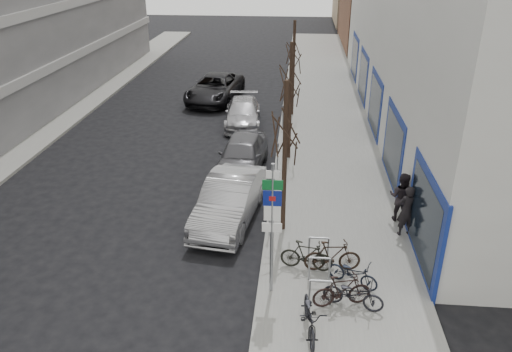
% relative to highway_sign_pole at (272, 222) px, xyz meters
% --- Properties ---
extents(ground, '(120.00, 120.00, 0.00)m').
position_rel_highway_sign_pole_xyz_m(ground, '(-2.40, 0.01, -2.46)').
color(ground, black).
rests_on(ground, ground).
extents(sidewalk_east, '(5.00, 70.00, 0.15)m').
position_rel_highway_sign_pole_xyz_m(sidewalk_east, '(2.10, 10.01, -2.38)').
color(sidewalk_east, slate).
rests_on(sidewalk_east, ground).
extents(sidewalk_west, '(3.00, 70.00, 0.15)m').
position_rel_highway_sign_pole_xyz_m(sidewalk_west, '(-13.40, 10.01, -2.38)').
color(sidewalk_west, slate).
rests_on(sidewalk_west, ground).
extents(brick_building_far, '(12.00, 14.00, 8.00)m').
position_rel_highway_sign_pole_xyz_m(brick_building_far, '(10.60, 40.01, 1.54)').
color(brick_building_far, brown).
rests_on(brick_building_far, ground).
extents(highway_sign_pole, '(0.55, 0.10, 4.20)m').
position_rel_highway_sign_pole_xyz_m(highway_sign_pole, '(0.00, 0.00, 0.00)').
color(highway_sign_pole, gray).
rests_on(highway_sign_pole, ground).
extents(bike_rack, '(0.66, 2.26, 0.83)m').
position_rel_highway_sign_pole_xyz_m(bike_rack, '(1.40, 0.61, -1.80)').
color(bike_rack, gray).
rests_on(bike_rack, sidewalk_east).
extents(tree_near, '(1.80, 1.80, 5.50)m').
position_rel_highway_sign_pole_xyz_m(tree_near, '(0.20, 3.51, 1.65)').
color(tree_near, black).
rests_on(tree_near, ground).
extents(tree_mid, '(1.80, 1.80, 5.50)m').
position_rel_highway_sign_pole_xyz_m(tree_mid, '(0.20, 10.01, 1.65)').
color(tree_mid, black).
rests_on(tree_mid, ground).
extents(tree_far, '(1.80, 1.80, 5.50)m').
position_rel_highway_sign_pole_xyz_m(tree_far, '(0.20, 16.51, 1.65)').
color(tree_far, black).
rests_on(tree_far, ground).
extents(meter_front, '(0.10, 0.08, 1.27)m').
position_rel_highway_sign_pole_xyz_m(meter_front, '(-0.25, 3.01, -1.54)').
color(meter_front, gray).
rests_on(meter_front, sidewalk_east).
extents(meter_mid, '(0.10, 0.08, 1.27)m').
position_rel_highway_sign_pole_xyz_m(meter_mid, '(-0.25, 8.51, -1.54)').
color(meter_mid, gray).
rests_on(meter_mid, sidewalk_east).
extents(meter_back, '(0.10, 0.08, 1.27)m').
position_rel_highway_sign_pole_xyz_m(meter_back, '(-0.25, 14.01, -1.54)').
color(meter_back, gray).
rests_on(meter_back, sidewalk_east).
extents(bike_near_left, '(0.79, 1.98, 1.17)m').
position_rel_highway_sign_pole_xyz_m(bike_near_left, '(1.10, -1.62, -1.72)').
color(bike_near_left, black).
rests_on(bike_near_left, sidewalk_east).
extents(bike_near_right, '(1.77, 0.92, 1.03)m').
position_rel_highway_sign_pole_xyz_m(bike_near_right, '(1.99, -0.47, -1.79)').
color(bike_near_right, black).
rests_on(bike_near_right, sidewalk_east).
extents(bike_mid_curb, '(1.60, 1.15, 0.95)m').
position_rel_highway_sign_pole_xyz_m(bike_mid_curb, '(2.38, 0.50, -1.83)').
color(bike_mid_curb, black).
rests_on(bike_mid_curb, sidewalk_east).
extents(bike_mid_inner, '(1.72, 0.76, 1.01)m').
position_rel_highway_sign_pole_xyz_m(bike_mid_inner, '(1.02, 1.16, -1.80)').
color(bike_mid_inner, black).
rests_on(bike_mid_inner, sidewalk_east).
extents(bike_far_curb, '(1.77, 0.94, 1.04)m').
position_rel_highway_sign_pole_xyz_m(bike_far_curb, '(2.30, -0.51, -1.79)').
color(bike_far_curb, black).
rests_on(bike_far_curb, sidewalk_east).
extents(bike_far_inner, '(1.81, 0.71, 1.07)m').
position_rel_highway_sign_pole_xyz_m(bike_far_inner, '(1.81, 1.16, -1.77)').
color(bike_far_inner, black).
rests_on(bike_far_inner, sidewalk_east).
extents(parked_car_front, '(2.40, 5.23, 1.66)m').
position_rel_highway_sign_pole_xyz_m(parked_car_front, '(-1.80, 4.19, -1.63)').
color(parked_car_front, '#A1A1A6').
rests_on(parked_car_front, ground).
extents(parked_car_mid, '(2.27, 4.82, 1.59)m').
position_rel_highway_sign_pole_xyz_m(parked_car_mid, '(-1.84, 8.62, -1.66)').
color(parked_car_mid, '#515055').
rests_on(parked_car_mid, ground).
extents(parked_car_back, '(2.30, 4.89, 1.38)m').
position_rel_highway_sign_pole_xyz_m(parked_car_back, '(-2.52, 14.82, -1.77)').
color(parked_car_back, '#A0A0A5').
rests_on(parked_car_back, ground).
extents(lane_car, '(3.49, 6.27, 1.66)m').
position_rel_highway_sign_pole_xyz_m(lane_car, '(-4.84, 19.33, -1.63)').
color(lane_car, black).
rests_on(lane_car, ground).
extents(pedestrian_near, '(0.76, 0.58, 1.85)m').
position_rel_highway_sign_pole_xyz_m(pedestrian_near, '(4.40, 3.50, -1.38)').
color(pedestrian_near, black).
rests_on(pedestrian_near, sidewalk_east).
extents(pedestrian_far, '(0.83, 0.74, 1.89)m').
position_rel_highway_sign_pole_xyz_m(pedestrian_far, '(4.40, 4.52, -1.36)').
color(pedestrian_far, black).
rests_on(pedestrian_far, sidewalk_east).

